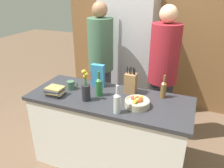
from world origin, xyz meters
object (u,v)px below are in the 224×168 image
at_px(knife_block, 131,83).
at_px(cereal_box, 98,75).
at_px(refrigerator, 129,55).
at_px(bottle_vinegar, 117,102).
at_px(flower_vase, 86,90).
at_px(bottle_wine, 99,86).
at_px(book_stack, 55,91).
at_px(person_at_sink, 101,59).
at_px(fruit_bowl, 137,102).
at_px(coffee_mug, 71,85).
at_px(bottle_oil, 163,89).
at_px(person_in_blue, 163,70).

xyz_separation_m(knife_block, cereal_box, (-0.41, 0.03, 0.02)).
height_order(refrigerator, bottle_vinegar, refrigerator).
height_order(flower_vase, bottle_wine, flower_vase).
distance_m(book_stack, bottle_wine, 0.49).
height_order(knife_block, person_at_sink, person_at_sink).
bearing_deg(bottle_vinegar, fruit_bowl, 53.28).
relative_size(fruit_bowl, flower_vase, 0.73).
relative_size(flower_vase, person_at_sink, 0.19).
height_order(fruit_bowl, bottle_wine, bottle_wine).
relative_size(flower_vase, cereal_box, 1.27).
height_order(coffee_mug, bottle_wine, bottle_wine).
height_order(book_stack, bottle_oil, bottle_oil).
height_order(knife_block, person_in_blue, person_in_blue).
bearing_deg(flower_vase, book_stack, -174.95).
relative_size(coffee_mug, bottle_oil, 0.46).
bearing_deg(flower_vase, bottle_vinegar, -16.31).
distance_m(bottle_wine, person_at_sink, 0.89).
height_order(coffee_mug, book_stack, coffee_mug).
height_order(cereal_box, bottle_oil, cereal_box).
distance_m(coffee_mug, book_stack, 0.22).
relative_size(fruit_bowl, bottle_oil, 0.97).
relative_size(bottle_vinegar, bottle_wine, 1.00).
xyz_separation_m(coffee_mug, book_stack, (-0.08, -0.20, -0.00)).
distance_m(refrigerator, knife_block, 1.32).
bearing_deg(bottle_wine, cereal_box, 117.69).
relative_size(knife_block, cereal_box, 1.16).
bearing_deg(person_in_blue, flower_vase, -136.82).
xyz_separation_m(fruit_bowl, cereal_box, (-0.57, 0.29, 0.09)).
distance_m(refrigerator, person_at_sink, 0.66).
height_order(refrigerator, fruit_bowl, refrigerator).
bearing_deg(fruit_bowl, coffee_mug, 173.49).
bearing_deg(person_in_blue, bottle_oil, -89.27).
bearing_deg(bottle_wine, person_at_sink, 113.42).
bearing_deg(bottle_vinegar, book_stack, 173.84).
relative_size(coffee_mug, book_stack, 0.61).
bearing_deg(fruit_bowl, bottle_vinegar, -126.72).
bearing_deg(refrigerator, bottle_wine, -84.75).
distance_m(refrigerator, coffee_mug, 1.44).
bearing_deg(flower_vase, person_in_blue, 53.30).
bearing_deg(person_in_blue, person_at_sink, 163.19).
bearing_deg(bottle_vinegar, person_in_blue, 75.48).
relative_size(knife_block, bottle_wine, 1.10).
bearing_deg(person_in_blue, bottle_vinegar, -114.64).
distance_m(fruit_bowl, person_in_blue, 0.79).
distance_m(knife_block, book_stack, 0.84).
relative_size(refrigerator, coffee_mug, 15.98).
bearing_deg(book_stack, bottle_wine, 22.02).
bearing_deg(bottle_oil, fruit_bowl, -125.87).
relative_size(refrigerator, knife_block, 6.08).
height_order(refrigerator, person_in_blue, refrigerator).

